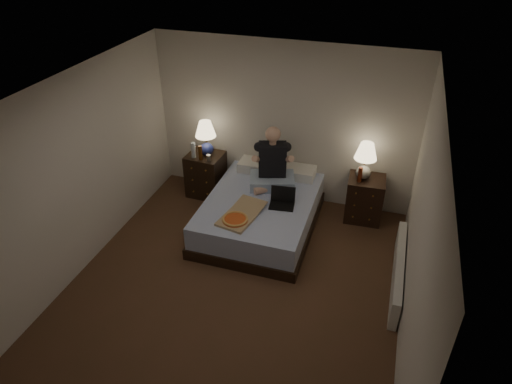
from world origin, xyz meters
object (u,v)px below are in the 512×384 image
(radiator, at_px, (398,271))
(beer_bottle_right, at_px, (360,175))
(person, at_px, (273,158))
(nightstand_left, at_px, (206,174))
(water_bottle, at_px, (193,150))
(laptop, at_px, (282,199))
(nightstand_right, at_px, (365,199))
(lamp_left, at_px, (206,138))
(soda_can, at_px, (209,158))
(beer_bottle_left, at_px, (200,153))
(pizza_box, at_px, (235,220))
(bed, at_px, (260,213))
(lamp_right, at_px, (365,161))

(radiator, bearing_deg, beer_bottle_right, 119.61)
(person, bearing_deg, nightstand_left, 151.53)
(water_bottle, xyz_separation_m, laptop, (1.58, -0.59, -0.22))
(nightstand_right, relative_size, radiator, 0.43)
(lamp_left, relative_size, laptop, 1.65)
(radiator, bearing_deg, soda_can, 159.95)
(soda_can, distance_m, beer_bottle_left, 0.15)
(nightstand_left, height_order, lamp_left, lamp_left)
(nightstand_right, height_order, water_bottle, water_bottle)
(beer_bottle_left, xyz_separation_m, laptop, (1.45, -0.56, -0.21))
(beer_bottle_right, height_order, pizza_box, beer_bottle_right)
(water_bottle, relative_size, radiator, 0.16)
(bed, distance_m, pizza_box, 0.72)
(nightstand_right, height_order, person, person)
(lamp_right, bearing_deg, lamp_left, -178.66)
(soda_can, bearing_deg, bed, -25.49)
(soda_can, relative_size, pizza_box, 0.13)
(beer_bottle_left, bearing_deg, pizza_box, -49.12)
(soda_can, xyz_separation_m, laptop, (1.32, -0.56, -0.14))
(beer_bottle_left, height_order, person, person)
(soda_can, bearing_deg, water_bottle, 172.66)
(nightstand_left, xyz_separation_m, radiator, (3.10, -1.24, -0.16))
(nightstand_right, bearing_deg, lamp_right, 172.05)
(lamp_left, bearing_deg, water_bottle, -136.99)
(nightstand_left, height_order, soda_can, soda_can)
(water_bottle, height_order, beer_bottle_right, water_bottle)
(pizza_box, bearing_deg, nightstand_right, 51.54)
(nightstand_right, height_order, lamp_left, lamp_left)
(lamp_left, bearing_deg, bed, -30.84)
(nightstand_right, height_order, radiator, nightstand_right)
(lamp_left, height_order, pizza_box, lamp_left)
(beer_bottle_right, xyz_separation_m, radiator, (0.68, -1.20, -0.60))
(lamp_right, distance_m, laptop, 1.32)
(person, bearing_deg, beer_bottle_left, 159.02)
(person, bearing_deg, pizza_box, -118.77)
(nightstand_right, bearing_deg, beer_bottle_right, -138.04)
(soda_can, bearing_deg, radiator, -20.05)
(soda_can, relative_size, radiator, 0.06)
(lamp_right, xyz_separation_m, soda_can, (-2.32, -0.24, -0.20))
(beer_bottle_right, bearing_deg, soda_can, -176.93)
(bed, xyz_separation_m, water_bottle, (-1.24, 0.50, 0.59))
(lamp_right, bearing_deg, nightstand_left, -178.13)
(beer_bottle_left, bearing_deg, water_bottle, 166.10)
(lamp_left, xyz_separation_m, water_bottle, (-0.16, -0.15, -0.15))
(water_bottle, bearing_deg, pizza_box, -46.28)
(nightstand_right, bearing_deg, bed, -156.51)
(laptop, height_order, radiator, laptop)
(beer_bottle_left, relative_size, radiator, 0.14)
(bed, bearing_deg, person, 81.58)
(nightstand_left, relative_size, beer_bottle_left, 3.09)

